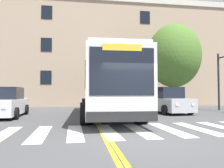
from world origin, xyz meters
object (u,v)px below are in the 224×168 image
street_tree_curbside_large (174,56)px  car_silver_far_lane (167,101)px  traffic_light_overhead (115,70)px  city_bus (106,86)px  car_white_near_lane (5,103)px

street_tree_curbside_large → car_silver_far_lane: bearing=-120.7°
car_silver_far_lane → traffic_light_overhead: bearing=141.3°
city_bus → car_white_near_lane: city_bus is taller
city_bus → traffic_light_overhead: bearing=73.6°
street_tree_curbside_large → traffic_light_overhead: bearing=-171.7°
car_silver_far_lane → street_tree_curbside_large: street_tree_curbside_large is taller
city_bus → car_silver_far_lane: city_bus is taller
city_bus → traffic_light_overhead: size_ratio=2.53×
car_white_near_lane → traffic_light_overhead: traffic_light_overhead is taller
traffic_light_overhead → street_tree_curbside_large: 5.73m
car_silver_far_lane → street_tree_curbside_large: size_ratio=0.59×
city_bus → car_silver_far_lane: (4.58, 1.30, -1.04)m
city_bus → street_tree_curbside_large: street_tree_curbside_large is taller
car_white_near_lane → street_tree_curbside_large: (12.66, 4.66, 3.93)m
city_bus → car_white_near_lane: bearing=178.4°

